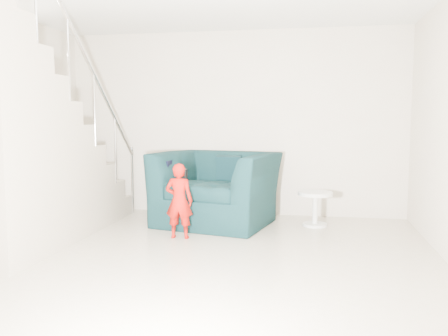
# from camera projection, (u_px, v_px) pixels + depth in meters

# --- Properties ---
(floor) EXTENTS (5.50, 5.50, 0.00)m
(floor) POSITION_uv_depth(u_px,v_px,m) (185.00, 270.00, 4.47)
(floor) COLOR tan
(floor) RESTS_ON ground
(back_wall) EXTENTS (5.00, 0.00, 5.00)m
(back_wall) POSITION_uv_depth(u_px,v_px,m) (233.00, 123.00, 7.02)
(back_wall) COLOR #BBAB99
(back_wall) RESTS_ON floor
(armchair) EXTENTS (1.73, 1.59, 0.97)m
(armchair) POSITION_uv_depth(u_px,v_px,m) (216.00, 188.00, 6.42)
(armchair) COLOR black
(armchair) RESTS_ON floor
(toddler) EXTENTS (0.33, 0.22, 0.90)m
(toddler) POSITION_uv_depth(u_px,v_px,m) (179.00, 201.00, 5.63)
(toddler) COLOR #910409
(toddler) RESTS_ON floor
(side_table) EXTENTS (0.46, 0.46, 0.46)m
(side_table) POSITION_uv_depth(u_px,v_px,m) (315.00, 203.00, 6.28)
(side_table) COLOR silver
(side_table) RESTS_ON floor
(staircase) EXTENTS (1.02, 3.03, 3.62)m
(staircase) POSITION_uv_depth(u_px,v_px,m) (24.00, 162.00, 5.28)
(staircase) COLOR #ADA089
(staircase) RESTS_ON floor
(cushion) EXTENTS (0.36, 0.17, 0.36)m
(cushion) POSITION_uv_depth(u_px,v_px,m) (229.00, 168.00, 6.70)
(cushion) COLOR black
(cushion) RESTS_ON armchair
(throw) EXTENTS (0.05, 0.47, 0.53)m
(throw) POSITION_uv_depth(u_px,v_px,m) (172.00, 179.00, 6.40)
(throw) COLOR black
(throw) RESTS_ON armchair
(phone) EXTENTS (0.03, 0.05, 0.10)m
(phone) POSITION_uv_depth(u_px,v_px,m) (186.00, 173.00, 5.56)
(phone) COLOR black
(phone) RESTS_ON toddler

